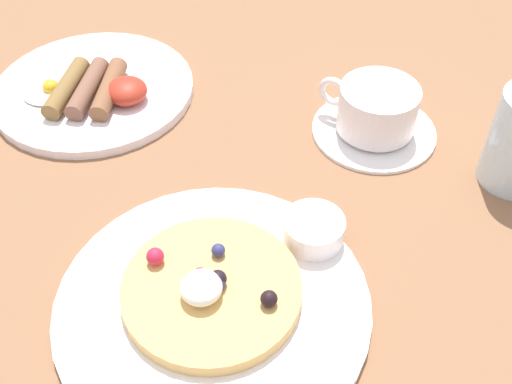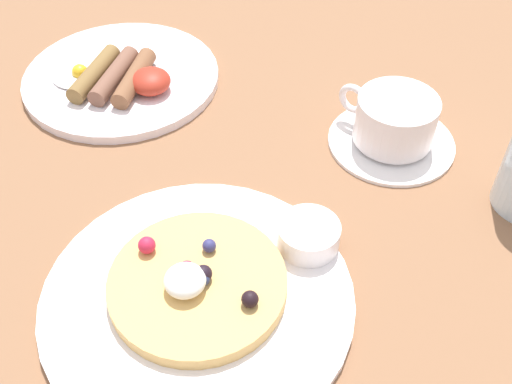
# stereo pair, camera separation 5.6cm
# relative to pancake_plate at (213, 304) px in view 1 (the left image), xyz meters

# --- Properties ---
(ground_plane) EXTENTS (1.81, 1.29, 0.03)m
(ground_plane) POSITION_rel_pancake_plate_xyz_m (0.04, 0.09, -0.02)
(ground_plane) COLOR brown
(pancake_plate) EXTENTS (0.28, 0.28, 0.01)m
(pancake_plate) POSITION_rel_pancake_plate_xyz_m (0.00, 0.00, 0.00)
(pancake_plate) COLOR white
(pancake_plate) RESTS_ON ground_plane
(pancake_with_berries) EXTENTS (0.16, 0.16, 0.04)m
(pancake_with_berries) POSITION_rel_pancake_plate_xyz_m (0.00, 0.01, 0.01)
(pancake_with_berries) COLOR #E1AD5F
(pancake_with_berries) RESTS_ON pancake_plate
(syrup_ramekin) EXTENTS (0.06, 0.06, 0.03)m
(syrup_ramekin) POSITION_rel_pancake_plate_xyz_m (0.11, 0.05, 0.02)
(syrup_ramekin) COLOR white
(syrup_ramekin) RESTS_ON pancake_plate
(breakfast_plate) EXTENTS (0.25, 0.25, 0.01)m
(breakfast_plate) POSITION_rel_pancake_plate_xyz_m (-0.09, 0.34, 0.00)
(breakfast_plate) COLOR white
(breakfast_plate) RESTS_ON ground_plane
(fried_breakfast) EXTENTS (0.15, 0.12, 0.03)m
(fried_breakfast) POSITION_rel_pancake_plate_xyz_m (-0.09, 0.32, 0.02)
(fried_breakfast) COLOR brown
(fried_breakfast) RESTS_ON breakfast_plate
(coffee_saucer) EXTENTS (0.14, 0.14, 0.01)m
(coffee_saucer) POSITION_rel_pancake_plate_xyz_m (0.22, 0.20, -0.00)
(coffee_saucer) COLOR white
(coffee_saucer) RESTS_ON ground_plane
(coffee_cup) EXTENTS (0.10, 0.10, 0.05)m
(coffee_cup) POSITION_rel_pancake_plate_xyz_m (0.22, 0.20, 0.03)
(coffee_cup) COLOR white
(coffee_cup) RESTS_ON coffee_saucer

